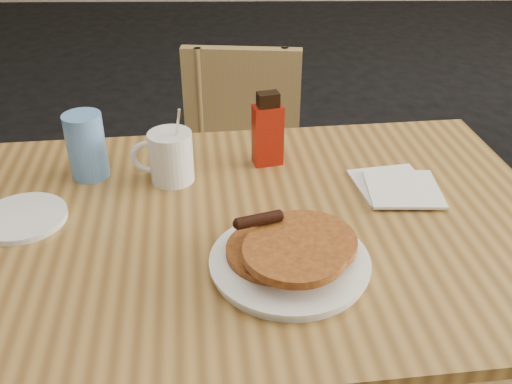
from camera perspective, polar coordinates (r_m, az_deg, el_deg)
The scene contains 8 objects.
main_table at distance 1.11m, azimuth -0.49°, elevation -4.65°, with size 1.31×0.96×0.75m.
chair_main_far at distance 1.84m, azimuth -1.38°, elevation 3.33°, with size 0.41×0.41×0.83m.
pancake_plate at distance 0.97m, azimuth 3.45°, elevation -6.38°, with size 0.27×0.27×0.08m.
coffee_mug at distance 1.21m, azimuth -8.63°, elevation 3.57°, with size 0.13×0.09×0.17m.
syrup_bottle at distance 1.25m, azimuth 1.18°, elevation 6.07°, with size 0.07×0.06×0.17m.
napkin_stack at distance 1.22m, azimuth 13.93°, elevation 0.52°, with size 0.18×0.19×0.01m.
blue_tumbler at distance 1.26m, azimuth -16.60°, elevation 4.45°, with size 0.08×0.08×0.14m, color #5A90D4.
side_saucer at distance 1.18m, azimuth -22.32°, elevation -2.39°, with size 0.17×0.17×0.01m, color white.
Camera 1 is at (0.04, -0.83, 1.37)m, focal length 40.00 mm.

